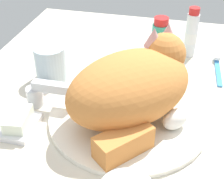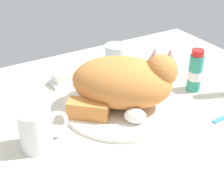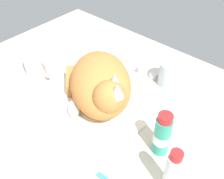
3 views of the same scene
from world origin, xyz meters
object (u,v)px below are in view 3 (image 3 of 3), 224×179
Objects in this scene: cat at (100,84)px; rinse_cup at (170,74)px; coffee_mug at (36,64)px; toothpaste_bottle at (162,135)px; mouthwash_bottle at (172,173)px; soap_bar at (123,57)px; faucet at (139,67)px.

cat reaches higher than rinse_cup.
coffee_mug is 0.91× the size of toothpaste_bottle.
mouthwash_bottle is (20.01, -31.97, 2.14)cm from rinse_cup.
mouthwash_bottle is at bearing -57.96° from rinse_cup.
rinse_cup is 1.16× the size of soap_bar.
faucet is 1.61× the size of rinse_cup.
faucet is 1.87× the size of soap_bar.
cat reaches higher than toothpaste_bottle.
toothpaste_bottle is at bearing -43.37° from faucet.
toothpaste_bottle is (22.97, -2.30, -1.93)cm from cat.
toothpaste_bottle is (12.66, -24.43, 1.89)cm from rinse_cup.
coffee_mug is 45.01cm from rinse_cup.
coffee_mug reaches higher than faucet.
coffee_mug is (-26.37, -3.94, -3.08)cm from cat.
cat is 4.48× the size of soap_bar.
faucet is 1.14× the size of coffee_mug.
soap_bar is at bearing 141.61° from mouthwash_bottle.
faucet is at bearing -169.30° from rinse_cup.
toothpaste_bottle is (23.66, -22.35, 3.28)cm from faucet.
faucet is at bearing 136.06° from mouthwash_bottle.
coffee_mug reaches higher than rinse_cup.
cat is at bearing 8.50° from coffee_mug.
toothpaste_bottle is at bearing -5.73° from cat.
soap_bar is (-19.26, -0.86, -1.74)cm from rinse_cup.
toothpaste_bottle is at bearing -36.45° from soap_bar.
coffee_mug is at bearing -136.95° from faucet.
cat is at bearing -67.19° from soap_bar.
coffee_mug is at bearing -171.50° from cat.
mouthwash_bottle is (30.32, -9.84, -1.68)cm from cat.
soap_bar is 50.25cm from mouthwash_bottle.
cat reaches higher than coffee_mug.
faucet is 0.99× the size of mouthwash_bottle.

